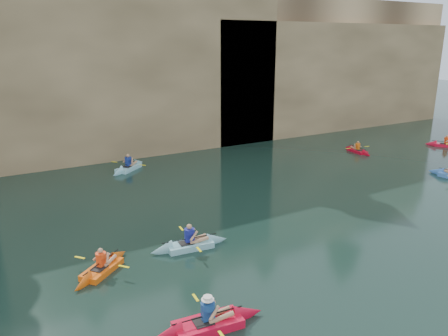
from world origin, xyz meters
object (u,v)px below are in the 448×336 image
main_kayaker (208,324)px  kayaker_orange (102,268)px  kayaker_red_far (357,151)px  kayaker_ltblue_near (190,244)px

main_kayaker → kayaker_orange: (-1.79, 4.75, -0.03)m
main_kayaker → kayaker_red_far: size_ratio=1.22×
main_kayaker → kayaker_orange: main_kayaker is taller
main_kayaker → kayaker_red_far: bearing=38.7°
main_kayaker → kayaker_ltblue_near: (1.75, 4.87, -0.02)m
kayaker_orange → kayaker_ltblue_near: (3.54, 0.12, 0.02)m
kayaker_orange → kayaker_red_far: size_ratio=0.95×
kayaker_ltblue_near → kayaker_red_far: kayaker_ltblue_near is taller
kayaker_ltblue_near → kayaker_red_far: (17.58, 7.89, -0.03)m
kayaker_ltblue_near → kayaker_red_far: size_ratio=1.12×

